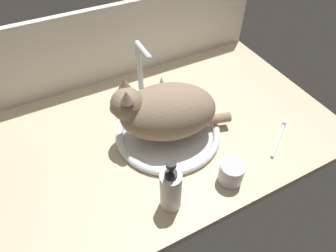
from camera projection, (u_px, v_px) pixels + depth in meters
The scene contains 8 objects.
countertop at pixel (162, 134), 97.78cm from camera, with size 116.13×69.86×3.00cm, color #CCB793.
backsplash_wall at pixel (119, 46), 109.50cm from camera, with size 116.13×2.40×31.56cm, color silver.
sink_basin at pixel (168, 132), 94.82cm from camera, with size 34.30×34.30×2.39cm.
faucet at pixel (141, 78), 101.70cm from camera, with size 19.96×11.90×23.30cm.
cat at pixel (162, 111), 87.40cm from camera, with size 37.57×26.64×20.35cm.
soap_pump_bottle at pixel (171, 190), 72.99cm from camera, with size 5.58×5.58×18.73cm.
metal_jar at pixel (231, 173), 80.91cm from camera, with size 7.11×7.11×7.01cm.
toothbrush at pixel (280, 136), 94.11cm from camera, with size 15.42×11.12×1.70cm.
Camera 1 is at (-27.91, -59.09, 74.30)cm, focal length 30.87 mm.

